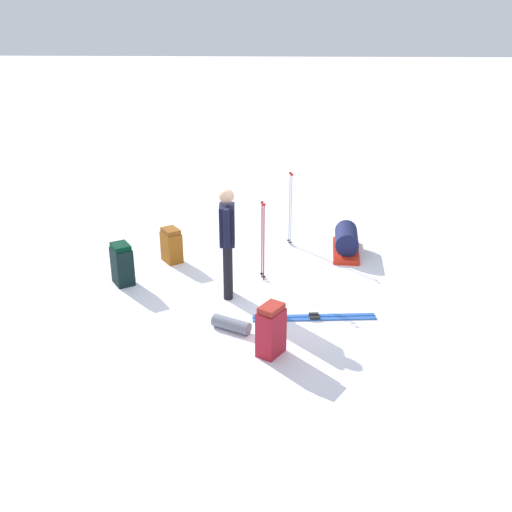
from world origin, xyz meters
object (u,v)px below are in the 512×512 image
at_px(ski_pair_near, 314,317).
at_px(sleeping_mat_rolled, 231,324).
at_px(backpack_small_spare, 171,245).
at_px(backpack_bright, 122,264).
at_px(ski_poles_planted_near, 263,237).
at_px(skier_standing, 227,237).
at_px(ski_poles_planted_far, 290,205).
at_px(backpack_large_dark, 271,330).
at_px(gear_sled, 346,241).

xyz_separation_m(ski_pair_near, sleeping_mat_rolled, (-0.38, 1.15, 0.08)).
bearing_deg(ski_pair_near, backpack_small_spare, 50.44).
relative_size(backpack_bright, ski_poles_planted_near, 0.52).
bearing_deg(skier_standing, backpack_small_spare, 40.17).
xyz_separation_m(backpack_bright, ski_poles_planted_far, (1.74, -2.67, 0.43)).
distance_m(ski_pair_near, backpack_large_dark, 1.17).
relative_size(ski_poles_planted_far, sleeping_mat_rolled, 2.48).
height_order(skier_standing, sleeping_mat_rolled, skier_standing).
bearing_deg(ski_poles_planted_near, gear_sled, -52.55).
distance_m(backpack_large_dark, gear_sled, 3.59).
bearing_deg(ski_poles_planted_far, backpack_small_spare, 112.44).
distance_m(backpack_bright, ski_poles_planted_far, 3.22).
height_order(gear_sled, sleeping_mat_rolled, gear_sled).
bearing_deg(skier_standing, gear_sled, -48.54).
bearing_deg(backpack_bright, skier_standing, -102.23).
bearing_deg(ski_poles_planted_near, ski_pair_near, -149.32).
distance_m(ski_poles_planted_near, gear_sled, 1.90).
bearing_deg(skier_standing, ski_poles_planted_far, -24.61).
relative_size(backpack_large_dark, sleeping_mat_rolled, 1.26).
relative_size(ski_pair_near, ski_poles_planted_near, 1.35).
relative_size(ski_pair_near, ski_poles_planted_far, 1.29).
relative_size(skier_standing, ski_poles_planted_near, 1.31).
bearing_deg(ski_pair_near, gear_sled, -15.98).
relative_size(skier_standing, sleeping_mat_rolled, 3.09).
distance_m(backpack_small_spare, ski_poles_planted_far, 2.25).
relative_size(backpack_small_spare, ski_poles_planted_near, 0.46).
relative_size(ski_poles_planted_far, gear_sled, 1.21).
relative_size(ski_pair_near, backpack_large_dark, 2.54).
height_order(backpack_small_spare, ski_poles_planted_near, ski_poles_planted_near).
xyz_separation_m(ski_pair_near, ski_poles_planted_near, (1.29, 0.76, 0.71)).
relative_size(ski_pair_near, sleeping_mat_rolled, 3.21).
distance_m(skier_standing, backpack_large_dark, 1.85).
relative_size(backpack_large_dark, ski_poles_planted_far, 0.51).
relative_size(ski_poles_planted_near, sleeping_mat_rolled, 2.37).
relative_size(ski_pair_near, gear_sled, 1.56).
bearing_deg(backpack_bright, ski_pair_near, -109.21).
distance_m(skier_standing, gear_sled, 2.72).
distance_m(skier_standing, sleeping_mat_rolled, 1.36).
bearing_deg(ski_poles_planted_near, ski_poles_planted_far, -17.08).
bearing_deg(gear_sled, backpack_bright, 110.41).
bearing_deg(backpack_small_spare, ski_pair_near, -129.56).
bearing_deg(gear_sled, ski_poles_planted_far, 69.14).
bearing_deg(ski_poles_planted_far, skier_standing, 155.39).
xyz_separation_m(ski_pair_near, backpack_small_spare, (1.94, 2.35, 0.28)).
bearing_deg(sleeping_mat_rolled, backpack_small_spare, 27.24).
xyz_separation_m(skier_standing, backpack_large_dark, (-1.62, -0.67, -0.61)).
distance_m(gear_sled, sleeping_mat_rolled, 3.33).
distance_m(skier_standing, ski_poles_planted_far, 2.33).
bearing_deg(backpack_small_spare, gear_sled, -81.31).
bearing_deg(skier_standing, backpack_bright, 77.77).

